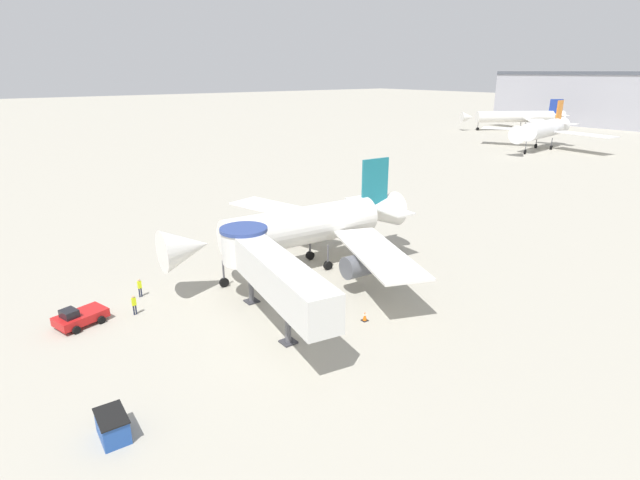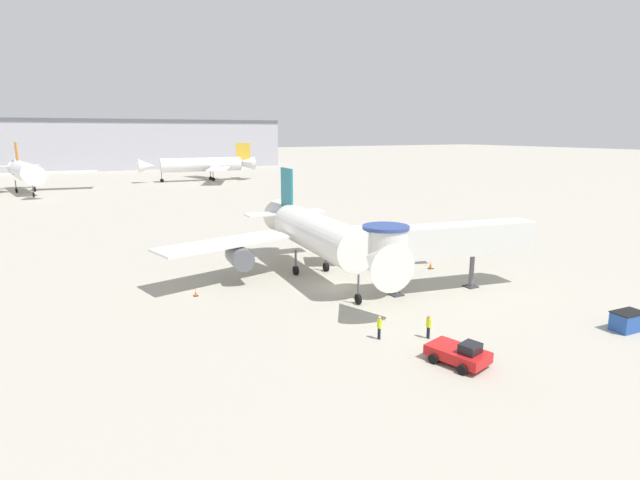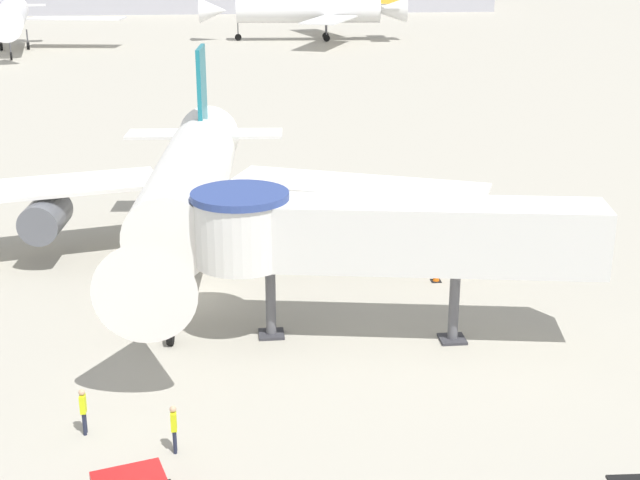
{
  "view_description": "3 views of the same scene",
  "coord_description": "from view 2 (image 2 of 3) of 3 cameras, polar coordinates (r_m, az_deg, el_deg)",
  "views": [
    {
      "loc": [
        38.73,
        -23.87,
        19.1
      ],
      "look_at": [
        2.33,
        3.93,
        3.56
      ],
      "focal_mm": 28.0,
      "sensor_mm": 36.0,
      "label": 1
    },
    {
      "loc": [
        -22.3,
        -39.33,
        14.42
      ],
      "look_at": [
        -3.09,
        -2.84,
        5.43
      ],
      "focal_mm": 28.0,
      "sensor_mm": 36.0,
      "label": 2
    },
    {
      "loc": [
        2.08,
        -39.92,
        16.48
      ],
      "look_at": [
        5.98,
        -3.39,
        3.88
      ],
      "focal_mm": 50.0,
      "sensor_mm": 36.0,
      "label": 3
    }
  ],
  "objects": [
    {
      "name": "ground_plane",
      "position": [
        47.46,
        1.71,
        -5.4
      ],
      "size": [
        800.0,
        800.0,
        0.0
      ],
      "primitive_type": "plane",
      "color": "#A8A393"
    },
    {
      "name": "main_airplane",
      "position": [
        49.75,
        -0.41,
        0.65
      ],
      "size": [
        31.67,
        26.4,
        10.39
      ],
      "rotation": [
        0.0,
        0.0,
        -0.07
      ],
      "color": "white",
      "rests_on": "ground_plane"
    },
    {
      "name": "jet_bridge",
      "position": [
        46.36,
        13.34,
        -0.06
      ],
      "size": [
        17.07,
        5.88,
        6.45
      ],
      "rotation": [
        0.0,
        0.0,
        -0.17
      ],
      "color": "silver",
      "rests_on": "ground_plane"
    },
    {
      "name": "pushback_tug_red",
      "position": [
        33.49,
        15.61,
        -12.37
      ],
      "size": [
        3.16,
        4.18,
        1.6
      ],
      "rotation": [
        0.0,
        0.0,
        0.28
      ],
      "color": "red",
      "rests_on": "ground_plane"
    },
    {
      "name": "service_container_blue",
      "position": [
        43.68,
        31.7,
        -7.88
      ],
      "size": [
        2.45,
        1.61,
        1.45
      ],
      "rotation": [
        0.0,
        0.0,
        -0.05
      ],
      "color": "#234C9E",
      "rests_on": "ground_plane"
    },
    {
      "name": "traffic_cone_port_wing",
      "position": [
        46.21,
        -14.01,
        -5.86
      ],
      "size": [
        0.4,
        0.4,
        0.66
      ],
      "color": "black",
      "rests_on": "ground_plane"
    },
    {
      "name": "traffic_cone_starboard_wing",
      "position": [
        54.86,
        12.53,
        -2.82
      ],
      "size": [
        0.5,
        0.5,
        0.82
      ],
      "color": "black",
      "rests_on": "ground_plane"
    },
    {
      "name": "ground_crew_marshaller",
      "position": [
        36.65,
        12.31,
        -9.47
      ],
      "size": [
        0.23,
        0.34,
        1.74
      ],
      "rotation": [
        0.0,
        0.0,
        4.74
      ],
      "color": "#1E2338",
      "rests_on": "ground_plane"
    },
    {
      "name": "ground_crew_wing_walker",
      "position": [
        35.95,
        6.79,
        -9.72
      ],
      "size": [
        0.23,
        0.33,
        1.73
      ],
      "rotation": [
        0.0,
        0.0,
        4.7
      ],
      "color": "#1E2338",
      "rests_on": "ground_plane"
    },
    {
      "name": "background_jet_orange_tail",
      "position": [
        138.85,
        -30.7,
        6.77
      ],
      "size": [
        33.44,
        30.15,
        11.84
      ],
      "rotation": [
        0.0,
        0.0,
        0.17
      ],
      "color": "white",
      "rests_on": "ground_plane"
    },
    {
      "name": "background_jet_gold_tail",
      "position": [
        153.69,
        -13.14,
        8.4
      ],
      "size": [
        34.01,
        34.35,
        11.02
      ],
      "rotation": [
        0.0,
        0.0,
        -1.64
      ],
      "color": "white",
      "rests_on": "ground_plane"
    },
    {
      "name": "terminal_building",
      "position": [
        214.65,
        -25.3,
        9.84
      ],
      "size": [
        149.86,
        26.19,
        19.04
      ],
      "color": "#A8A8B2",
      "rests_on": "ground_plane"
    }
  ]
}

